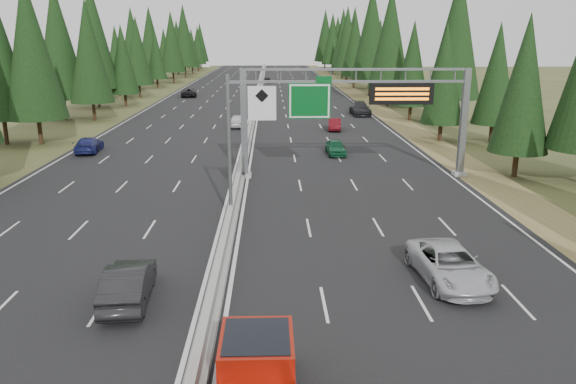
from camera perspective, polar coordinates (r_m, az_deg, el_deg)
The scene contains 19 objects.
road at distance 85.61m, azimuth -3.30°, elevation 8.71°, with size 32.00×260.00×0.08m, color black.
shoulder_right at distance 86.98m, azimuth 8.64°, elevation 8.66°, with size 3.60×260.00×0.06m, color olive.
shoulder_left at distance 87.90m, azimuth -15.11°, elevation 8.38°, with size 3.60×260.00×0.06m, color #3A441F.
median_barrier at distance 85.57m, azimuth -3.31°, elevation 8.96°, with size 0.70×260.00×0.85m.
sign_gantry at distance 40.71m, azimuth 7.75°, elevation 8.68°, with size 16.75×0.98×7.80m.
hov_sign_pole at distance 30.47m, azimuth -4.92°, elevation 5.51°, with size 2.80×0.50×8.00m.
tree_row_right at distance 94.14m, azimuth 10.67°, elevation 14.70°, with size 11.94×240.32×18.78m.
tree_row_left at distance 73.22m, azimuth -21.77°, elevation 13.80°, with size 11.91×239.72×18.80m.
silver_minivan at distance 24.46m, azimuth 16.08°, elevation -7.10°, with size 2.43×5.27×1.47m, color silver.
red_pickup at distance 15.95m, azimuth -3.21°, elevation -17.92°, with size 2.13×5.98×1.95m.
car_ahead_green at distance 49.24m, azimuth 4.85°, elevation 4.56°, with size 1.54×3.82×1.30m, color #166038.
car_ahead_dkred at distance 62.61m, azimuth 4.75°, elevation 6.86°, with size 1.35×3.86×1.27m, color #600D15.
car_ahead_dkgrey at distance 75.60m, azimuth 7.35°, elevation 8.39°, with size 2.31×5.68×1.65m, color black.
car_ahead_white at distance 98.93m, azimuth 1.67°, elevation 10.12°, with size 2.68×5.81×1.62m, color white.
car_ahead_far at distance 130.40m, azimuth -2.13°, elevation 11.31°, with size 1.55×3.84×1.31m, color black.
car_onc_near at distance 22.66m, azimuth -15.92°, elevation -8.88°, with size 1.59×4.57×1.51m, color black.
car_onc_blue at distance 53.16m, azimuth -19.59°, elevation 4.55°, with size 1.89×4.65×1.35m, color navy.
car_onc_white at distance 64.73m, azimuth -5.12°, elevation 7.21°, with size 1.72×4.26×1.45m, color white.
car_onc_far at distance 100.39m, azimuth -10.03°, elevation 9.95°, with size 2.54×5.51×1.53m, color black.
Camera 1 is at (2.26, -5.01, 9.91)m, focal length 35.00 mm.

